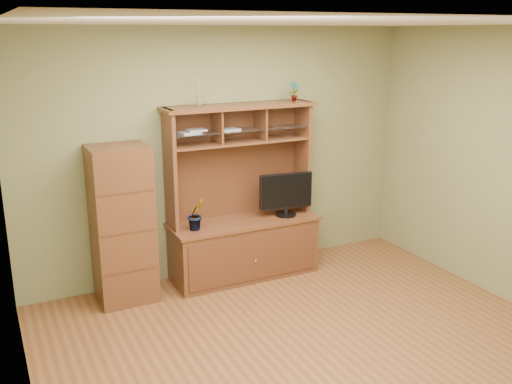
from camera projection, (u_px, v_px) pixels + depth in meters
room at (322, 200)px, 4.52m from camera, size 4.54×4.04×2.74m
media_hutch at (243, 230)px, 6.28m from camera, size 1.66×0.61×1.90m
monitor at (286, 194)px, 6.32m from camera, size 0.61×0.24×0.48m
orchid_plant at (196, 214)px, 5.89m from camera, size 0.21×0.19×0.34m
top_plant at (294, 91)px, 6.23m from camera, size 0.13×0.10×0.22m
reed_diffuser at (199, 95)px, 5.75m from camera, size 0.06×0.06×0.31m
magazines at (205, 131)px, 5.88m from camera, size 0.67×0.19×0.04m
side_cabinet at (122, 225)px, 5.65m from camera, size 0.57×0.52×1.58m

